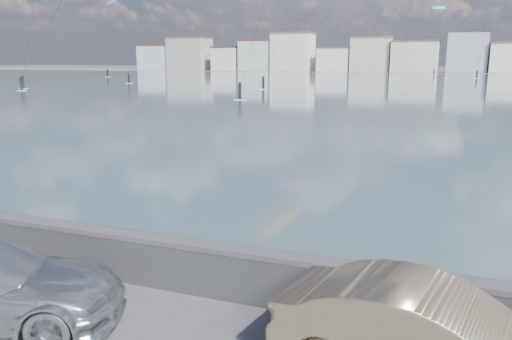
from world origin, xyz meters
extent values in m
cube|color=#345058|center=(0.00, 91.50, 0.01)|extent=(500.00, 177.00, 0.00)
cube|color=#4C473D|center=(0.00, 200.00, 0.01)|extent=(500.00, 60.00, 0.00)
cube|color=#28282B|center=(0.00, 2.70, 0.45)|extent=(400.00, 0.35, 0.90)
cylinder|color=#28282B|center=(0.00, 2.70, 0.90)|extent=(400.00, 0.36, 0.36)
cube|color=#B2B7C6|center=(-112.00, 186.00, 5.00)|extent=(14.00, 11.00, 10.00)
cube|color=#562D23|center=(-112.00, 186.00, 10.30)|extent=(14.28, 11.22, 0.60)
cube|color=gray|center=(-96.50, 186.00, 6.50)|extent=(16.00, 12.00, 13.00)
cube|color=brown|center=(-96.50, 186.00, 13.30)|extent=(16.32, 12.24, 0.60)
cube|color=silver|center=(-79.00, 186.00, 4.50)|extent=(11.00, 10.00, 9.00)
cube|color=#2D2D33|center=(-79.00, 186.00, 9.30)|extent=(11.22, 10.20, 0.60)
cube|color=#B7C6BC|center=(-66.00, 186.00, 5.75)|extent=(13.00, 11.00, 11.50)
cube|color=#562D23|center=(-66.00, 186.00, 11.80)|extent=(13.26, 11.22, 0.60)
cube|color=silver|center=(-51.50, 186.00, 7.00)|extent=(15.00, 12.00, 14.00)
cube|color=brown|center=(-51.50, 186.00, 14.30)|extent=(15.30, 12.24, 0.60)
cube|color=white|center=(-35.00, 186.00, 4.25)|extent=(12.00, 10.00, 8.50)
cube|color=#4C423D|center=(-35.00, 186.00, 8.80)|extent=(12.24, 10.20, 0.60)
cube|color=beige|center=(-21.50, 186.00, 6.00)|extent=(14.00, 11.00, 12.00)
cube|color=brown|center=(-21.50, 186.00, 12.30)|extent=(14.28, 11.22, 0.60)
cube|color=beige|center=(-6.00, 186.00, 5.25)|extent=(16.00, 13.00, 10.50)
cube|color=#4C423D|center=(-6.00, 186.00, 10.80)|extent=(16.32, 13.26, 0.60)
cube|color=#9EA8B7|center=(11.00, 186.00, 6.75)|extent=(13.00, 10.00, 13.50)
cube|color=#2D2D33|center=(11.00, 186.00, 13.80)|extent=(13.26, 10.20, 0.60)
imported|color=tan|center=(4.53, 1.30, 0.71)|extent=(4.50, 2.24, 1.42)
ellipsoid|color=#19BFBF|center=(1.31, 159.00, 19.43)|extent=(5.98, 11.10, 2.75)
cube|color=white|center=(1.39, 152.59, 0.05)|extent=(1.40, 0.42, 0.08)
cylinder|color=black|center=(1.39, 152.59, 0.95)|extent=(0.36, 0.36, 1.70)
sphere|color=black|center=(1.39, 152.59, 1.85)|extent=(0.28, 0.28, 0.28)
cylinder|color=black|center=(1.35, 155.79, 10.36)|extent=(0.11, 6.44, 18.14)
cube|color=white|center=(-52.67, 51.10, 0.05)|extent=(1.40, 0.42, 0.08)
cylinder|color=black|center=(-52.67, 51.10, 0.95)|extent=(0.36, 0.36, 1.70)
sphere|color=black|center=(-52.67, 51.10, 1.85)|extent=(0.28, 0.28, 0.28)
cylinder|color=black|center=(-50.82, 54.47, 7.84)|extent=(3.74, 6.78, 13.09)
cube|color=white|center=(-51.43, 75.93, 0.05)|extent=(1.40, 0.42, 0.08)
cylinder|color=black|center=(-51.43, 75.93, 0.95)|extent=(0.36, 0.36, 1.70)
sphere|color=black|center=(-51.43, 75.93, 1.85)|extent=(0.28, 0.28, 0.28)
cylinder|color=black|center=(-52.93, 83.05, 15.86)|extent=(3.04, 14.28, 29.13)
cube|color=white|center=(-57.01, 55.75, 0.05)|extent=(1.40, 0.42, 0.08)
cylinder|color=black|center=(-57.01, 55.75, 0.95)|extent=(0.36, 0.36, 1.70)
sphere|color=black|center=(-57.01, 55.75, 1.85)|extent=(0.28, 0.28, 0.28)
cylinder|color=black|center=(-58.01, 59.71, 10.50)|extent=(2.04, 7.95, 18.40)
cube|color=white|center=(-16.70, 46.38, 0.05)|extent=(1.40, 0.42, 0.08)
cylinder|color=black|center=(-16.70, 46.38, 0.95)|extent=(0.36, 0.36, 1.70)
sphere|color=black|center=(-16.70, 46.38, 1.85)|extent=(0.28, 0.28, 0.28)
cylinder|color=black|center=(-16.82, 53.80, 9.92)|extent=(0.28, 14.86, 17.26)
ellipsoid|color=blue|center=(-78.88, 111.01, 19.81)|extent=(3.58, 8.10, 4.62)
cube|color=white|center=(-77.35, 104.28, 0.05)|extent=(1.40, 0.42, 0.08)
cylinder|color=black|center=(-77.35, 104.28, 0.95)|extent=(0.36, 0.36, 1.70)
sphere|color=black|center=(-77.35, 104.28, 1.85)|extent=(0.28, 0.28, 0.28)
cylinder|color=black|center=(-78.12, 107.64, 10.56)|extent=(1.57, 6.77, 18.52)
cube|color=white|center=(-21.02, 66.24, 0.05)|extent=(1.40, 0.42, 0.08)
cylinder|color=black|center=(-21.02, 66.24, 0.95)|extent=(0.36, 0.36, 1.70)
sphere|color=black|center=(-21.02, 66.24, 1.85)|extent=(0.28, 0.28, 0.28)
cylinder|color=black|center=(-20.29, 72.84, 9.62)|extent=(1.50, 13.23, 16.65)
cube|color=white|center=(11.65, 126.64, 0.05)|extent=(1.40, 0.42, 0.08)
cylinder|color=black|center=(11.65, 126.64, 0.95)|extent=(0.36, 0.36, 1.70)
sphere|color=black|center=(11.65, 126.64, 1.85)|extent=(0.28, 0.28, 0.28)
cylinder|color=black|center=(12.87, 129.73, 15.91)|extent=(2.49, 6.21, 29.23)
camera|label=1|loc=(4.44, -5.24, 4.38)|focal=35.00mm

